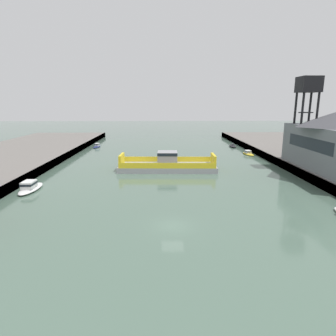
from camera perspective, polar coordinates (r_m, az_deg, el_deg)
ground_plane at (r=32.82m, az=0.95°, el=-11.51°), size 400.00×400.00×0.00m
chain_ferry at (r=58.98m, az=-0.11°, el=0.69°), size 20.18×7.53×3.87m
moored_boat_near_left at (r=50.14m, az=-25.87°, el=-3.44°), size 2.48×6.93×1.65m
moored_boat_mid_left at (r=93.39m, az=12.79°, el=4.32°), size 2.30×5.86×1.07m
moored_boat_mid_right at (r=92.90m, az=-14.02°, el=4.32°), size 2.23×5.37×1.25m
moored_boat_far_left at (r=80.27m, az=15.73°, el=2.90°), size 2.70×5.86×1.11m
crane_tower at (r=64.50m, az=26.19°, el=13.27°), size 3.87×3.87×17.01m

